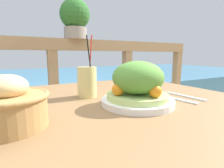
# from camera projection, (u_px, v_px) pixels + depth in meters

# --- Properties ---
(patio_table) EXTENTS (1.14, 1.00, 0.71)m
(patio_table) POSITION_uv_depth(u_px,v_px,m) (101.00, 127.00, 0.61)
(patio_table) COLOR olive
(patio_table) RESTS_ON ground_plane
(railing_fence) EXTENTS (2.80, 0.08, 1.00)m
(railing_fence) POSITION_uv_depth(u_px,v_px,m) (53.00, 79.00, 1.35)
(railing_fence) COLOR #937551
(railing_fence) RESTS_ON ground_plane
(sea_backdrop) EXTENTS (12.00, 4.00, 0.46)m
(sea_backdrop) POSITION_uv_depth(u_px,v_px,m) (32.00, 87.00, 3.59)
(sea_backdrop) COLOR teal
(sea_backdrop) RESTS_ON ground_plane
(salad_plate) EXTENTS (0.25, 0.25, 0.15)m
(salad_plate) POSITION_uv_depth(u_px,v_px,m) (138.00, 86.00, 0.59)
(salad_plate) COLOR white
(salad_plate) RESTS_ON patio_table
(drink_glass) EXTENTS (0.08, 0.08, 0.24)m
(drink_glass) POSITION_uv_depth(u_px,v_px,m) (88.00, 82.00, 0.70)
(drink_glass) COLOR #DBCC7F
(drink_glass) RESTS_ON patio_table
(bread_basket) EXTENTS (0.18, 0.18, 0.12)m
(bread_basket) POSITION_uv_depth(u_px,v_px,m) (8.00, 106.00, 0.40)
(bread_basket) COLOR #AD7F47
(bread_basket) RESTS_ON patio_table
(potted_plant) EXTENTS (0.23, 0.23, 0.31)m
(potted_plant) POSITION_uv_depth(u_px,v_px,m) (75.00, 18.00, 1.37)
(potted_plant) COLOR gray
(potted_plant) RESTS_ON railing_fence
(fork) EXTENTS (0.04, 0.18, 0.00)m
(fork) POSITION_uv_depth(u_px,v_px,m) (175.00, 99.00, 0.67)
(fork) COLOR silver
(fork) RESTS_ON patio_table
(knife) EXTENTS (0.03, 0.18, 0.00)m
(knife) POSITION_uv_depth(u_px,v_px,m) (185.00, 96.00, 0.71)
(knife) COLOR silver
(knife) RESTS_ON patio_table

